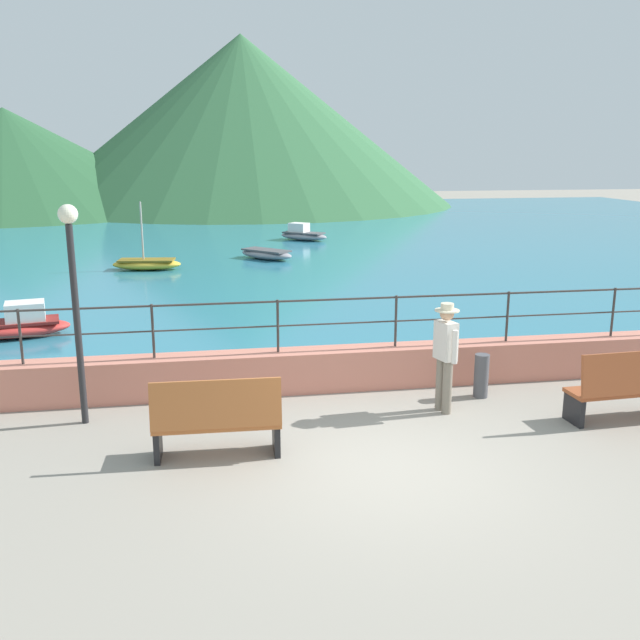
{
  "coord_description": "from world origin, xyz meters",
  "views": [
    {
      "loc": [
        -2.23,
        -8.06,
        4.02
      ],
      "look_at": [
        -0.22,
        3.7,
        1.1
      ],
      "focal_mm": 39.11,
      "sensor_mm": 36.0,
      "label": 1
    }
  ],
  "objects_px": {
    "lamp_post": "(73,280)",
    "boat_1": "(16,325)",
    "person_walking": "(445,352)",
    "boat_0": "(303,234)",
    "bollard": "(481,376)",
    "bench_main": "(217,419)",
    "bench_far": "(627,386)",
    "boat_2": "(266,254)",
    "boat_5": "(147,264)"
  },
  "relations": [
    {
      "from": "lamp_post",
      "to": "boat_1",
      "type": "xyz_separation_m",
      "value": [
        -2.19,
        5.2,
        -1.87
      ]
    },
    {
      "from": "person_walking",
      "to": "lamp_post",
      "type": "height_order",
      "value": "lamp_post"
    },
    {
      "from": "boat_0",
      "to": "bollard",
      "type": "bearing_deg",
      "value": -90.06
    },
    {
      "from": "bench_main",
      "to": "bench_far",
      "type": "bearing_deg",
      "value": 2.6
    },
    {
      "from": "boat_1",
      "to": "boat_2",
      "type": "xyz_separation_m",
      "value": [
        6.4,
        10.21,
        -0.07
      ]
    },
    {
      "from": "lamp_post",
      "to": "boat_1",
      "type": "bearing_deg",
      "value": 112.82
    },
    {
      "from": "lamp_post",
      "to": "boat_2",
      "type": "bearing_deg",
      "value": 74.69
    },
    {
      "from": "bollard",
      "to": "boat_1",
      "type": "height_order",
      "value": "boat_1"
    },
    {
      "from": "lamp_post",
      "to": "bollard",
      "type": "bearing_deg",
      "value": 0.66
    },
    {
      "from": "bench_far",
      "to": "person_walking",
      "type": "xyz_separation_m",
      "value": [
        -2.57,
        0.86,
        0.42
      ]
    },
    {
      "from": "person_walking",
      "to": "boat_2",
      "type": "bearing_deg",
      "value": 94.62
    },
    {
      "from": "boat_1",
      "to": "boat_2",
      "type": "distance_m",
      "value": 12.05
    },
    {
      "from": "bench_main",
      "to": "boat_5",
      "type": "relative_size",
      "value": 0.72
    },
    {
      "from": "bench_main",
      "to": "bollard",
      "type": "bearing_deg",
      "value": 20.81
    },
    {
      "from": "bench_far",
      "to": "boat_1",
      "type": "distance_m",
      "value": 12.16
    },
    {
      "from": "bench_main",
      "to": "person_walking",
      "type": "xyz_separation_m",
      "value": [
        3.55,
        1.13,
        0.42
      ]
    },
    {
      "from": "bench_main",
      "to": "boat_0",
      "type": "relative_size",
      "value": 0.73
    },
    {
      "from": "bollard",
      "to": "boat_2",
      "type": "distance_m",
      "value": 15.48
    },
    {
      "from": "boat_1",
      "to": "boat_5",
      "type": "xyz_separation_m",
      "value": [
        2.17,
        8.52,
        -0.06
      ]
    },
    {
      "from": "boat_1",
      "to": "person_walking",
      "type": "bearing_deg",
      "value": -36.38
    },
    {
      "from": "boat_2",
      "to": "boat_0",
      "type": "bearing_deg",
      "value": 68.02
    },
    {
      "from": "person_walking",
      "to": "boat_2",
      "type": "xyz_separation_m",
      "value": [
        -1.28,
        15.87,
        -0.72
      ]
    },
    {
      "from": "bench_far",
      "to": "boat_1",
      "type": "relative_size",
      "value": 0.71
    },
    {
      "from": "bench_main",
      "to": "lamp_post",
      "type": "height_order",
      "value": "lamp_post"
    },
    {
      "from": "person_walking",
      "to": "boat_2",
      "type": "height_order",
      "value": "person_walking"
    },
    {
      "from": "bench_main",
      "to": "boat_0",
      "type": "bearing_deg",
      "value": 78.81
    },
    {
      "from": "bollard",
      "to": "boat_2",
      "type": "xyz_separation_m",
      "value": [
        -2.13,
        15.33,
        -0.11
      ]
    },
    {
      "from": "bench_main",
      "to": "boat_2",
      "type": "relative_size",
      "value": 0.75
    },
    {
      "from": "bench_main",
      "to": "bollard",
      "type": "xyz_separation_m",
      "value": [
        4.4,
        1.67,
        -0.19
      ]
    },
    {
      "from": "person_walking",
      "to": "boat_5",
      "type": "distance_m",
      "value": 15.24
    },
    {
      "from": "lamp_post",
      "to": "boat_0",
      "type": "bearing_deg",
      "value": 72.93
    },
    {
      "from": "boat_0",
      "to": "boat_1",
      "type": "bearing_deg",
      "value": -118.84
    },
    {
      "from": "lamp_post",
      "to": "boat_0",
      "type": "xyz_separation_m",
      "value": [
        6.37,
        20.74,
        -1.87
      ]
    },
    {
      "from": "bench_main",
      "to": "bench_far",
      "type": "height_order",
      "value": "same"
    },
    {
      "from": "boat_0",
      "to": "boat_1",
      "type": "height_order",
      "value": "same"
    },
    {
      "from": "bench_main",
      "to": "boat_1",
      "type": "distance_m",
      "value": 7.96
    },
    {
      "from": "boat_2",
      "to": "boat_5",
      "type": "bearing_deg",
      "value": -158.32
    },
    {
      "from": "bollard",
      "to": "boat_1",
      "type": "distance_m",
      "value": 9.96
    },
    {
      "from": "bench_main",
      "to": "boat_2",
      "type": "bearing_deg",
      "value": 82.41
    },
    {
      "from": "person_walking",
      "to": "bollard",
      "type": "bearing_deg",
      "value": 32.41
    },
    {
      "from": "bench_far",
      "to": "boat_2",
      "type": "bearing_deg",
      "value": 102.97
    },
    {
      "from": "person_walking",
      "to": "lamp_post",
      "type": "relative_size",
      "value": 0.53
    },
    {
      "from": "lamp_post",
      "to": "boat_5",
      "type": "xyz_separation_m",
      "value": [
        -0.02,
        13.72,
        -1.93
      ]
    },
    {
      "from": "person_walking",
      "to": "bollard",
      "type": "xyz_separation_m",
      "value": [
        0.85,
        0.54,
        -0.61
      ]
    },
    {
      "from": "bollard",
      "to": "boat_2",
      "type": "bearing_deg",
      "value": 97.91
    },
    {
      "from": "boat_5",
      "to": "lamp_post",
      "type": "bearing_deg",
      "value": -89.93
    },
    {
      "from": "bench_main",
      "to": "boat_1",
      "type": "bearing_deg",
      "value": 121.32
    },
    {
      "from": "boat_0",
      "to": "bench_main",
      "type": "bearing_deg",
      "value": -101.19
    },
    {
      "from": "bench_main",
      "to": "boat_2",
      "type": "xyz_separation_m",
      "value": [
        2.27,
        17.0,
        -0.3
      ]
    },
    {
      "from": "person_walking",
      "to": "lamp_post",
      "type": "xyz_separation_m",
      "value": [
        -5.5,
        0.46,
        1.22
      ]
    }
  ]
}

